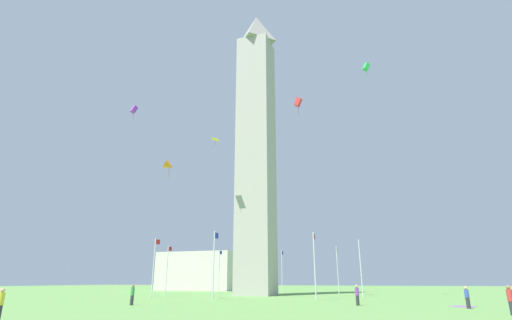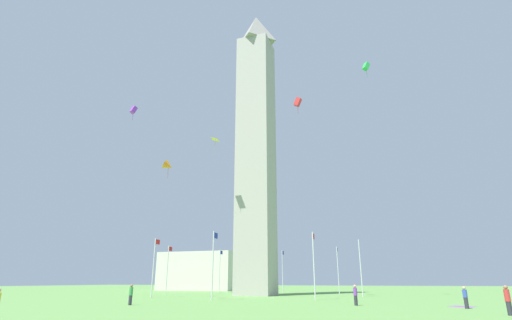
{
  "view_description": "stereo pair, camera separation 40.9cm",
  "coord_description": "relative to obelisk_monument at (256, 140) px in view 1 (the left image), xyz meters",
  "views": [
    {
      "loc": [
        -54.69,
        -18.29,
        1.99
      ],
      "look_at": [
        0.0,
        0.0,
        20.28
      ],
      "focal_mm": 26.82,
      "sensor_mm": 36.0,
      "label": 1
    },
    {
      "loc": [
        -54.56,
        -18.68,
        1.99
      ],
      "look_at": [
        0.0,
        0.0,
        20.28
      ],
      "focal_mm": 26.82,
      "sensor_mm": 36.0,
      "label": 2
    }
  ],
  "objects": [
    {
      "name": "flagpole_s",
      "position": [
        -14.71,
        0.0,
        -19.54
      ],
      "size": [
        1.12,
        0.14,
        7.39
      ],
      "color": "silver",
      "rests_on": "ground"
    },
    {
      "name": "flagpole_sw",
      "position": [
        -10.38,
        -10.44,
        -19.54
      ],
      "size": [
        1.12,
        0.14,
        7.39
      ],
      "color": "silver",
      "rests_on": "ground"
    },
    {
      "name": "kite_orange_delta",
      "position": [
        -17.32,
        4.94,
        -8.75
      ],
      "size": [
        1.5,
        1.66,
        2.21
      ],
      "color": "orange"
    },
    {
      "name": "flagpole_nw",
      "position": [
        10.51,
        -10.44,
        -19.54
      ],
      "size": [
        1.12,
        0.14,
        7.39
      ],
      "color": "silver",
      "rests_on": "ground"
    },
    {
      "name": "person_red_shirt",
      "position": [
        -26.16,
        -25.19,
        -22.75
      ],
      "size": [
        0.32,
        0.32,
        1.74
      ],
      "rotation": [
        0.0,
        0.0,
        0.4
      ],
      "color": "#2D2D38",
      "rests_on": "ground"
    },
    {
      "name": "flagpole_se",
      "position": [
        -10.38,
        10.44,
        -19.54
      ],
      "size": [
        1.12,
        0.14,
        7.39
      ],
      "color": "silver",
      "rests_on": "ground"
    },
    {
      "name": "person_green_shirt",
      "position": [
        -24.8,
        3.03,
        -22.77
      ],
      "size": [
        0.32,
        0.32,
        1.72
      ],
      "rotation": [
        0.0,
        0.0,
        -0.39
      ],
      "color": "#2D2D38",
      "rests_on": "ground"
    },
    {
      "name": "ground_plane",
      "position": [
        0.0,
        0.0,
        -23.62
      ],
      "size": [
        260.0,
        260.0,
        0.0
      ],
      "primitive_type": "plane",
      "color": "#609347"
    },
    {
      "name": "person_purple_shirt",
      "position": [
        -19.08,
        -15.52,
        -22.78
      ],
      "size": [
        0.32,
        0.32,
        1.68
      ],
      "rotation": [
        0.0,
        0.0,
        1.21
      ],
      "color": "#2D2D38",
      "rests_on": "ground"
    },
    {
      "name": "distant_building",
      "position": [
        34.78,
        21.73,
        -19.57
      ],
      "size": [
        28.24,
        17.19,
        8.1
      ],
      "color": "beige",
      "rests_on": "ground"
    },
    {
      "name": "picnic_blanket_near_first_person",
      "position": [
        -17.64,
        -23.81,
        -23.61
      ],
      "size": [
        2.17,
        2.28,
        0.01
      ],
      "primitive_type": "cube",
      "rotation": [
        0.0,
        0.0,
        0.97
      ],
      "color": "purple",
      "rests_on": "ground"
    },
    {
      "name": "flagpole_ne",
      "position": [
        10.51,
        10.44,
        -19.54
      ],
      "size": [
        1.12,
        0.14,
        7.39
      ],
      "color": "silver",
      "rests_on": "ground"
    },
    {
      "name": "obelisk_monument",
      "position": [
        0.0,
        0.0,
        0.0
      ],
      "size": [
        5.2,
        5.2,
        47.24
      ],
      "color": "#A8A399",
      "rests_on": "ground"
    },
    {
      "name": "person_yellow_shirt",
      "position": [
        -39.01,
        0.83,
        -22.8
      ],
      "size": [
        0.32,
        0.32,
        1.65
      ],
      "rotation": [
        0.0,
        0.0,
        -0.32
      ],
      "color": "#2D2D38",
      "rests_on": "ground"
    },
    {
      "name": "person_blue_shirt",
      "position": [
        -20.39,
        -23.75,
        -22.83
      ],
      "size": [
        0.32,
        0.32,
        1.6
      ],
      "rotation": [
        0.0,
        0.0,
        0.4
      ],
      "color": "#2D2D38",
      "rests_on": "ground"
    },
    {
      "name": "kite_red_box",
      "position": [
        -6.03,
        -8.34,
        2.65
      ],
      "size": [
        0.77,
        1.16,
        2.51
      ],
      "color": "red"
    },
    {
      "name": "kite_green_box",
      "position": [
        -1.84,
        -18.02,
        8.92
      ],
      "size": [
        1.26,
        1.26,
        2.53
      ],
      "color": "green"
    },
    {
      "name": "flagpole_n",
      "position": [
        14.83,
        0.0,
        -19.54
      ],
      "size": [
        1.12,
        0.14,
        7.39
      ],
      "color": "silver",
      "rests_on": "ground"
    },
    {
      "name": "flagpole_w",
      "position": [
        0.06,
        -14.77,
        -19.54
      ],
      "size": [
        1.12,
        0.14,
        7.39
      ],
      "color": "silver",
      "rests_on": "ground"
    },
    {
      "name": "kite_purple_box",
      "position": [
        -16.88,
        11.04,
        -0.44
      ],
      "size": [
        1.01,
        0.8,
        2.02
      ],
      "color": "purple"
    },
    {
      "name": "kite_yellow_diamond",
      "position": [
        -7.28,
        3.78,
        -2.08
      ],
      "size": [
        1.35,
        1.31,
        1.77
      ],
      "color": "yellow"
    },
    {
      "name": "flagpole_e",
      "position": [
        0.06,
        14.77,
        -19.54
      ],
      "size": [
        1.12,
        0.14,
        7.39
      ],
      "color": "silver",
      "rests_on": "ground"
    }
  ]
}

